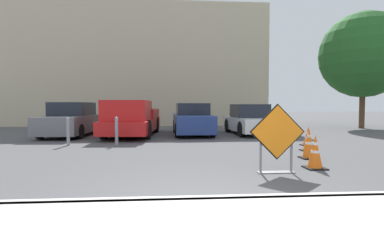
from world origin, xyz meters
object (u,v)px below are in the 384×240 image
Objects in this scene: parked_car_nearest at (72,120)px; pickup_truck at (132,120)px; traffic_cone_second at (309,143)px; traffic_cone_fourth at (307,137)px; traffic_cone_third at (308,139)px; bollard_second at (68,131)px; road_closed_sign at (277,137)px; parked_car_second at (192,120)px; parked_car_third at (250,120)px; traffic_cone_nearest at (315,152)px; bollard_nearest at (117,130)px.

pickup_truck is at bearing 173.28° from parked_car_nearest.
parked_car_nearest is 2.83m from pickup_truck.
traffic_cone_second reaches higher than traffic_cone_fourth.
pickup_truck is at bearing 131.30° from traffic_cone_second.
traffic_cone_fourth is at bearing 154.11° from pickup_truck.
traffic_cone_fourth is (0.54, 1.21, -0.08)m from traffic_cone_third.
bollard_second is (-7.85, 1.87, 0.15)m from traffic_cone_third.
road_closed_sign reaches higher than traffic_cone_fourth.
road_closed_sign is 8.46m from parked_car_second.
parked_car_second is 1.03× the size of parked_car_third.
traffic_cone_third is at bearing 119.17° from parked_car_second.
bollard_second reaches higher than traffic_cone_third.
traffic_cone_nearest is 0.75× the size of bollard_nearest.
traffic_cone_third is at bearing -13.39° from bollard_second.
traffic_cone_second is 6.71m from parked_car_third.
bollard_second is (-5.78, 4.77, -0.24)m from road_closed_sign.
traffic_cone_nearest is 1.00× the size of traffic_cone_third.
traffic_cone_fourth is 0.13× the size of parked_car_nearest.
bollard_nearest is at bearing 28.86° from parked_car_third.
traffic_cone_fourth is at bearing -4.50° from bollard_second.
bollard_second is at bearing 166.61° from traffic_cone_third.
bollard_nearest is (-0.15, -3.04, -0.20)m from pickup_truck.
traffic_cone_second is at bearing 85.34° from parked_car_third.
parked_car_nearest is at bearing 141.06° from traffic_cone_second.
pickup_truck is 5.67m from parked_car_third.
parked_car_second is at bearing 104.94° from traffic_cone_nearest.
traffic_cone_second is 0.83× the size of bollard_second.
bollard_second is at bearing 62.61° from pickup_truck.
parked_car_nearest is (-8.21, 6.64, 0.31)m from traffic_cone_second.
parked_car_nearest is 1.07× the size of parked_car_second.
traffic_cone_second is at bearing -29.32° from bollard_nearest.
parked_car_nearest is at bearing -2.34° from parked_car_third.
pickup_truck reaches higher than parked_car_third.
pickup_truck is at bearing 140.79° from traffic_cone_third.
bollard_second is at bearing 140.47° from road_closed_sign.
road_closed_sign is at bearing -39.53° from bollard_second.
parked_car_nearest is 4.48× the size of bollard_nearest.
traffic_cone_second is at bearing 134.86° from pickup_truck.
parked_car_second reaches higher than traffic_cone_fourth.
traffic_cone_third is 6.45m from bollard_nearest.
road_closed_sign is at bearing 75.74° from parked_car_third.
traffic_cone_nearest is at bearing -109.98° from traffic_cone_second.
traffic_cone_nearest is at bearing -40.58° from bollard_nearest.
traffic_cone_second is 1.07× the size of traffic_cone_third.
traffic_cone_nearest is at bearing 137.20° from parked_car_nearest.
traffic_cone_fourth is 0.14× the size of parked_car_second.
parked_car_third reaches higher than traffic_cone_nearest.
parked_car_second is at bearing -3.70° from parked_car_third.
parked_car_nearest is 0.80× the size of pickup_truck.
pickup_truck reaches higher than road_closed_sign.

